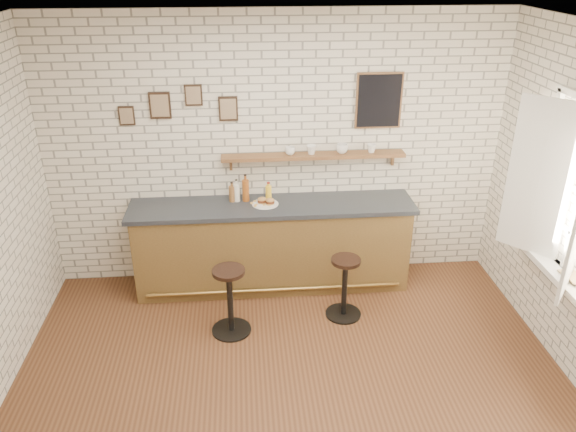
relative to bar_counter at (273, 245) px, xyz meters
name	(u,v)px	position (x,y,z in m)	size (l,w,h in m)	color
ground	(293,386)	(0.07, -1.70, -0.51)	(5.00, 5.00, 0.00)	brown
bar_counter	(273,245)	(0.00, 0.00, 0.00)	(3.10, 0.65, 1.01)	brown
sandwich_plate	(265,204)	(-0.07, 0.00, 0.51)	(0.28, 0.28, 0.01)	white
ciabatta_sandwich	(266,201)	(-0.06, 0.00, 0.55)	(0.19, 0.13, 0.06)	#B48449
potato_chips	(263,204)	(-0.09, 0.00, 0.52)	(0.25, 0.18, 0.00)	#DFB24E
bitters_bottle_brown	(232,193)	(-0.43, 0.12, 0.60)	(0.07, 0.07, 0.23)	brown
bitters_bottle_white	(237,192)	(-0.38, 0.12, 0.61)	(0.07, 0.07, 0.25)	silver
bitters_bottle_amber	(246,190)	(-0.28, 0.12, 0.63)	(0.07, 0.07, 0.31)	#954A18
condiment_bottle_yellow	(269,193)	(-0.03, 0.12, 0.59)	(0.07, 0.07, 0.21)	yellow
bar_stool_left	(230,299)	(-0.48, -0.85, -0.12)	(0.40, 0.40, 0.72)	black
bar_stool_right	(345,285)	(0.71, -0.67, -0.14)	(0.38, 0.38, 0.68)	black
wall_shelf	(314,156)	(0.47, 0.20, 0.97)	(2.00, 0.18, 0.18)	brown
shelf_cup_a	(290,151)	(0.21, 0.20, 1.04)	(0.11, 0.11, 0.09)	white
shelf_cup_b	(311,150)	(0.44, 0.20, 1.04)	(0.11, 0.11, 0.10)	white
shelf_cup_c	(342,149)	(0.78, 0.20, 1.05)	(0.13, 0.13, 0.10)	white
shelf_cup_d	(372,148)	(1.11, 0.20, 1.04)	(0.10, 0.10, 0.09)	white
back_wall_decor	(297,103)	(0.30, 0.28, 1.54)	(2.96, 0.02, 0.56)	black
window_sill	(555,270)	(2.47, -1.40, 0.39)	(0.20, 1.35, 0.06)	white
casement_window	(568,194)	(2.43, -1.40, 1.14)	(0.40, 1.30, 1.56)	white
book_lower	(564,277)	(2.45, -1.59, 0.43)	(0.17, 0.23, 0.02)	tan
book_upper	(567,278)	(2.45, -1.63, 0.45)	(0.16, 0.22, 0.02)	tan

